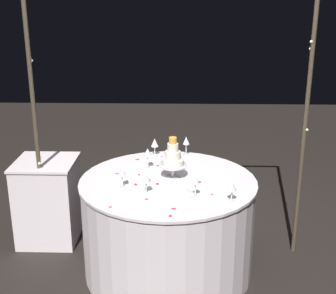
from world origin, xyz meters
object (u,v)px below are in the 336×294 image
(main_table, at_px, (168,226))
(cake_knife, at_px, (182,187))
(wine_glass_3, at_px, (186,141))
(wine_glass_4, at_px, (122,172))
(side_table, at_px, (48,201))
(wine_glass_0, at_px, (148,153))
(wine_glass_2, at_px, (146,178))
(tiered_cake, at_px, (173,158))
(wine_glass_1, at_px, (195,181))
(wine_glass_5, at_px, (155,143))
(wine_glass_6, at_px, (232,188))
(decorative_arch, at_px, (169,72))

(main_table, height_order, cake_knife, cake_knife)
(wine_glass_3, distance_m, wine_glass_4, 0.88)
(side_table, height_order, wine_glass_0, wine_glass_0)
(wine_glass_2, height_order, wine_glass_4, wine_glass_4)
(wine_glass_0, distance_m, wine_glass_2, 0.51)
(tiered_cake, relative_size, wine_glass_1, 2.08)
(wine_glass_5, bearing_deg, wine_glass_1, -69.13)
(wine_glass_0, distance_m, wine_glass_5, 0.32)
(side_table, relative_size, wine_glass_6, 5.47)
(wine_glass_2, relative_size, wine_glass_3, 0.94)
(decorative_arch, relative_size, wine_glass_3, 13.95)
(wine_glass_1, relative_size, wine_glass_6, 1.14)
(wine_glass_1, height_order, cake_knife, wine_glass_1)
(decorative_arch, height_order, wine_glass_3, decorative_arch)
(wine_glass_2, xyz_separation_m, wine_glass_5, (0.02, 0.83, -0.01))
(cake_knife, bearing_deg, wine_glass_1, -61.13)
(wine_glass_1, relative_size, cake_knife, 0.64)
(wine_glass_2, relative_size, cake_knife, 0.66)
(wine_glass_4, distance_m, wine_glass_6, 0.82)
(wine_glass_4, bearing_deg, wine_glass_1, -16.47)
(wine_glass_0, xyz_separation_m, wine_glass_1, (0.38, -0.56, -0.01))
(main_table, relative_size, side_table, 1.81)
(wine_glass_4, bearing_deg, main_table, 23.53)
(tiered_cake, height_order, wine_glass_1, tiered_cake)
(main_table, distance_m, wine_glass_5, 0.78)
(wine_glass_5, distance_m, wine_glass_6, 1.11)
(main_table, distance_m, tiered_cake, 0.56)
(tiered_cake, xyz_separation_m, wine_glass_0, (-0.21, 0.20, -0.03))
(side_table, bearing_deg, main_table, -23.26)
(decorative_arch, bearing_deg, main_table, -89.80)
(wine_glass_2, bearing_deg, tiered_cake, 59.01)
(wine_glass_1, distance_m, cake_knife, 0.23)
(side_table, bearing_deg, cake_knife, -26.67)
(tiered_cake, distance_m, wine_glass_5, 0.55)
(wine_glass_4, relative_size, cake_knife, 0.67)
(wine_glass_2, height_order, wine_glass_6, wine_glass_2)
(decorative_arch, height_order, main_table, decorative_arch)
(wine_glass_5, bearing_deg, decorative_arch, -63.08)
(decorative_arch, height_order, side_table, decorative_arch)
(tiered_cake, bearing_deg, decorative_arch, 98.19)
(tiered_cake, height_order, wine_glass_3, tiered_cake)
(side_table, bearing_deg, wine_glass_5, 5.96)
(wine_glass_6, bearing_deg, wine_glass_4, 164.20)
(tiered_cake, distance_m, cake_knife, 0.26)
(wine_glass_3, relative_size, wine_glass_6, 1.24)
(wine_glass_4, bearing_deg, cake_knife, 1.73)
(wine_glass_2, bearing_deg, side_table, 142.57)
(side_table, bearing_deg, decorative_arch, -8.30)
(side_table, distance_m, wine_glass_0, 1.10)
(tiered_cake, bearing_deg, main_table, -121.99)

